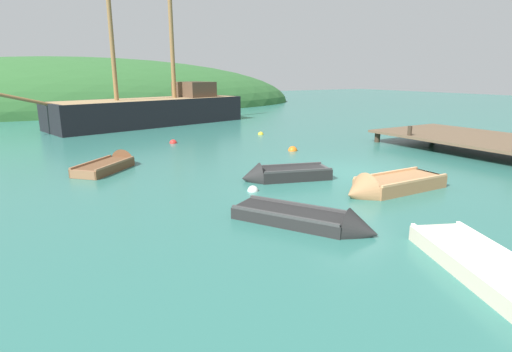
{
  "coord_description": "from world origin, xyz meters",
  "views": [
    {
      "loc": [
        -10.25,
        -10.24,
        3.5
      ],
      "look_at": [
        -3.67,
        0.77,
        0.22
      ],
      "focal_mm": 28.29,
      "sensor_mm": 36.0,
      "label": 1
    }
  ],
  "objects_px": {
    "rowboat_center": "(387,187)",
    "buoy_red": "(173,143)",
    "rowboat_portside": "(112,166)",
    "buoy_orange": "(293,151)",
    "sailing_ship": "(153,115)",
    "rowboat_outer_right": "(281,176)",
    "buoy_yellow": "(261,134)",
    "rowboat_near_dock": "(313,223)",
    "rowboat_outer_left": "(505,285)",
    "buoy_white": "(253,191)"
  },
  "relations": [
    {
      "from": "sailing_ship",
      "to": "buoy_red",
      "type": "distance_m",
      "value": 8.42
    },
    {
      "from": "rowboat_center",
      "to": "buoy_red",
      "type": "height_order",
      "value": "rowboat_center"
    },
    {
      "from": "rowboat_portside",
      "to": "buoy_red",
      "type": "relative_size",
      "value": 7.59
    },
    {
      "from": "rowboat_outer_left",
      "to": "rowboat_center",
      "type": "height_order",
      "value": "rowboat_center"
    },
    {
      "from": "sailing_ship",
      "to": "rowboat_outer_left",
      "type": "bearing_deg",
      "value": 72.99
    },
    {
      "from": "rowboat_outer_right",
      "to": "buoy_white",
      "type": "height_order",
      "value": "rowboat_outer_right"
    },
    {
      "from": "rowboat_outer_right",
      "to": "rowboat_center",
      "type": "relative_size",
      "value": 0.88
    },
    {
      "from": "rowboat_portside",
      "to": "buoy_orange",
      "type": "relative_size",
      "value": 6.73
    },
    {
      "from": "rowboat_center",
      "to": "rowboat_outer_left",
      "type": "bearing_deg",
      "value": 61.72
    },
    {
      "from": "sailing_ship",
      "to": "rowboat_center",
      "type": "distance_m",
      "value": 20.1
    },
    {
      "from": "rowboat_outer_right",
      "to": "buoy_yellow",
      "type": "bearing_deg",
      "value": -100.58
    },
    {
      "from": "rowboat_outer_left",
      "to": "sailing_ship",
      "type": "bearing_deg",
      "value": -159.89
    },
    {
      "from": "rowboat_outer_left",
      "to": "rowboat_outer_right",
      "type": "bearing_deg",
      "value": -162.32
    },
    {
      "from": "rowboat_near_dock",
      "to": "sailing_ship",
      "type": "bearing_deg",
      "value": 142.41
    },
    {
      "from": "buoy_orange",
      "to": "buoy_red",
      "type": "distance_m",
      "value": 6.34
    },
    {
      "from": "rowboat_outer_right",
      "to": "rowboat_center",
      "type": "height_order",
      "value": "rowboat_center"
    },
    {
      "from": "sailing_ship",
      "to": "rowboat_outer_right",
      "type": "bearing_deg",
      "value": 74.11
    },
    {
      "from": "rowboat_outer_right",
      "to": "buoy_yellow",
      "type": "distance_m",
      "value": 10.44
    },
    {
      "from": "rowboat_near_dock",
      "to": "buoy_orange",
      "type": "relative_size",
      "value": 8.12
    },
    {
      "from": "buoy_orange",
      "to": "buoy_yellow",
      "type": "bearing_deg",
      "value": 74.66
    },
    {
      "from": "buoy_red",
      "to": "buoy_orange",
      "type": "bearing_deg",
      "value": -50.18
    },
    {
      "from": "rowboat_near_dock",
      "to": "buoy_red",
      "type": "bearing_deg",
      "value": 144.41
    },
    {
      "from": "rowboat_outer_left",
      "to": "buoy_orange",
      "type": "xyz_separation_m",
      "value": [
        4.32,
        11.94,
        -0.1
      ]
    },
    {
      "from": "rowboat_center",
      "to": "rowboat_portside",
      "type": "bearing_deg",
      "value": -48.17
    },
    {
      "from": "rowboat_center",
      "to": "buoy_white",
      "type": "relative_size",
      "value": 10.7
    },
    {
      "from": "rowboat_near_dock",
      "to": "rowboat_outer_left",
      "type": "relative_size",
      "value": 0.88
    },
    {
      "from": "rowboat_outer_right",
      "to": "buoy_red",
      "type": "xyz_separation_m",
      "value": [
        -0.63,
        8.93,
        -0.12
      ]
    },
    {
      "from": "rowboat_portside",
      "to": "buoy_orange",
      "type": "height_order",
      "value": "rowboat_portside"
    },
    {
      "from": "sailing_ship",
      "to": "buoy_white",
      "type": "distance_m",
      "value": 18.08
    },
    {
      "from": "rowboat_outer_right",
      "to": "rowboat_outer_left",
      "type": "height_order",
      "value": "rowboat_outer_left"
    },
    {
      "from": "rowboat_near_dock",
      "to": "rowboat_outer_right",
      "type": "bearing_deg",
      "value": 125.3
    },
    {
      "from": "rowboat_center",
      "to": "buoy_red",
      "type": "bearing_deg",
      "value": -76.63
    },
    {
      "from": "sailing_ship",
      "to": "rowboat_near_dock",
      "type": "relative_size",
      "value": 4.6
    },
    {
      "from": "rowboat_outer_right",
      "to": "buoy_orange",
      "type": "relative_size",
      "value": 7.39
    },
    {
      "from": "rowboat_outer_right",
      "to": "rowboat_near_dock",
      "type": "xyz_separation_m",
      "value": [
        -1.78,
        -3.96,
        -0.04
      ]
    },
    {
      "from": "buoy_yellow",
      "to": "buoy_orange",
      "type": "bearing_deg",
      "value": -105.34
    },
    {
      "from": "rowboat_near_dock",
      "to": "rowboat_center",
      "type": "xyz_separation_m",
      "value": [
        3.72,
        1.09,
        0.05
      ]
    },
    {
      "from": "rowboat_outer_right",
      "to": "buoy_yellow",
      "type": "xyz_separation_m",
      "value": [
        4.85,
        9.24,
        -0.12
      ]
    },
    {
      "from": "rowboat_near_dock",
      "to": "buoy_orange",
      "type": "bearing_deg",
      "value": 116.48
    },
    {
      "from": "rowboat_portside",
      "to": "buoy_orange",
      "type": "xyz_separation_m",
      "value": [
        7.99,
        -0.61,
        -0.1
      ]
    },
    {
      "from": "rowboat_outer_right",
      "to": "rowboat_outer_left",
      "type": "xyz_separation_m",
      "value": [
        -0.88,
        -7.88,
        -0.02
      ]
    },
    {
      "from": "rowboat_center",
      "to": "sailing_ship",
      "type": "bearing_deg",
      "value": -85.81
    },
    {
      "from": "rowboat_outer_left",
      "to": "buoy_yellow",
      "type": "distance_m",
      "value": 18.05
    },
    {
      "from": "rowboat_portside",
      "to": "rowboat_outer_left",
      "type": "relative_size",
      "value": 0.73
    },
    {
      "from": "rowboat_outer_right",
      "to": "rowboat_center",
      "type": "bearing_deg",
      "value": 141.19
    },
    {
      "from": "rowboat_outer_left",
      "to": "buoy_white",
      "type": "xyz_separation_m",
      "value": [
        -0.64,
        7.17,
        -0.1
      ]
    },
    {
      "from": "rowboat_outer_right",
      "to": "rowboat_outer_left",
      "type": "bearing_deg",
      "value": 100.76
    },
    {
      "from": "buoy_orange",
      "to": "buoy_yellow",
      "type": "distance_m",
      "value": 5.37
    },
    {
      "from": "sailing_ship",
      "to": "buoy_yellow",
      "type": "distance_m",
      "value": 8.93
    },
    {
      "from": "rowboat_outer_left",
      "to": "buoy_red",
      "type": "relative_size",
      "value": 10.4
    }
  ]
}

